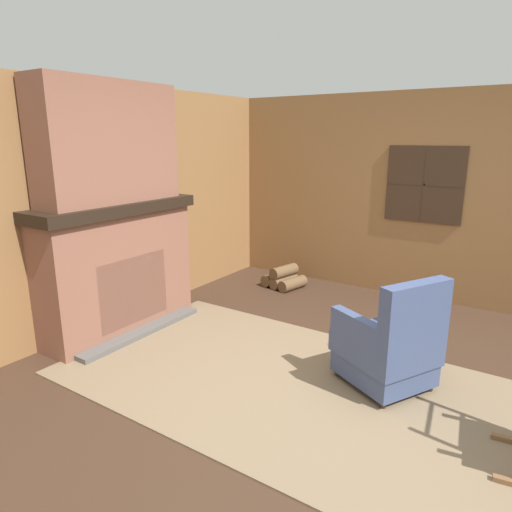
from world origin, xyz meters
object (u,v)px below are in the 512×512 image
Objects in this scene: armchair at (389,347)px; oil_lamp_vase at (89,194)px; storage_case at (128,193)px; firewood_stack at (284,279)px.

oil_lamp_vase is (-2.72, -0.62, 1.08)m from armchair.
armchair is 3.47× the size of oil_lamp_vase.
storage_case reaches higher than armchair.
oil_lamp_vase reaches higher than storage_case.
firewood_stack is at bearing 72.05° from oil_lamp_vase.
armchair is 2.63m from firewood_stack.
firewood_stack is 2.64× the size of storage_case.
armchair is at bearing 12.89° from oil_lamp_vase.
oil_lamp_vase is (-0.76, -2.35, 1.31)m from firewood_stack.
storage_case is at bearing -111.99° from firewood_stack.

